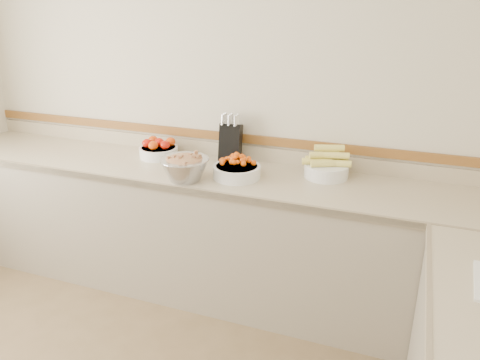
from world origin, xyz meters
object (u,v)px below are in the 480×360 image
(knife_block, at_px, (231,142))
(tomato_bowl, at_px, (159,149))
(cherry_tomato_bowl, at_px, (237,169))
(rhubarb_bowl, at_px, (185,167))
(corn_bowl, at_px, (327,167))

(knife_block, relative_size, tomato_bowl, 1.25)
(cherry_tomato_bowl, bearing_deg, rhubarb_bowl, -150.56)
(tomato_bowl, bearing_deg, rhubarb_bowl, -42.14)
(knife_block, bearing_deg, cherry_tomato_bowl, -61.31)
(knife_block, relative_size, corn_bowl, 1.12)
(tomato_bowl, distance_m, corn_bowl, 1.19)
(knife_block, height_order, rhubarb_bowl, knife_block)
(tomato_bowl, height_order, corn_bowl, corn_bowl)
(knife_block, distance_m, rhubarb_bowl, 0.45)
(tomato_bowl, relative_size, rhubarb_bowl, 0.91)
(knife_block, xyz_separation_m, tomato_bowl, (-0.52, -0.08, -0.08))
(knife_block, height_order, corn_bowl, knife_block)
(tomato_bowl, xyz_separation_m, rhubarb_bowl, (0.38, -0.35, 0.03))
(corn_bowl, relative_size, rhubarb_bowl, 1.02)
(tomato_bowl, relative_size, cherry_tomato_bowl, 0.91)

